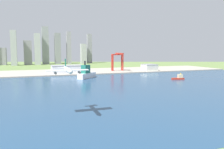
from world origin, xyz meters
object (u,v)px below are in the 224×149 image
object	(u,v)px
airplane_landing	(68,70)
tugboat_small	(179,78)
warehouse_main	(67,69)
warehouse_annex	(149,67)
ferry_boat	(86,73)
port_crane_red	(118,58)

from	to	relation	value
airplane_landing	tugboat_small	world-z (taller)	airplane_landing
airplane_landing	warehouse_main	size ratio (longest dim) A/B	0.54
warehouse_main	warehouse_annex	bearing A→B (deg)	-3.35
ferry_boat	warehouse_main	size ratio (longest dim) A/B	0.62
tugboat_small	warehouse_annex	bearing A→B (deg)	79.56
warehouse_main	warehouse_annex	world-z (taller)	warehouse_main
port_crane_red	warehouse_main	xyz separation A→B (m)	(-120.11, -4.22, -23.04)
warehouse_main	warehouse_annex	size ratio (longest dim) A/B	2.03
port_crane_red	warehouse_annex	size ratio (longest dim) A/B	1.44
warehouse_annex	warehouse_main	bearing A→B (deg)	176.65
warehouse_main	port_crane_red	bearing A→B (deg)	2.01
tugboat_small	ferry_boat	bearing A→B (deg)	153.82
warehouse_annex	airplane_landing	bearing A→B (deg)	-128.46
airplane_landing	warehouse_main	distance (m)	323.58
tugboat_small	airplane_landing	bearing A→B (deg)	-144.54
port_crane_red	ferry_boat	bearing A→B (deg)	-135.75
ferry_boat	port_crane_red	world-z (taller)	port_crane_red
airplane_landing	warehouse_annex	world-z (taller)	airplane_landing
tugboat_small	warehouse_annex	distance (m)	156.46
ferry_boat	airplane_landing	bearing A→B (deg)	-106.77
port_crane_red	warehouse_main	bearing A→B (deg)	-177.99
ferry_boat	warehouse_annex	xyz separation A→B (m)	(176.05, 81.10, 0.97)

